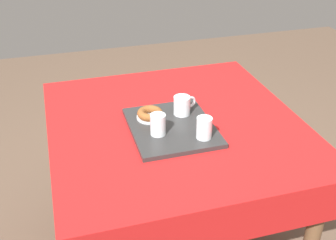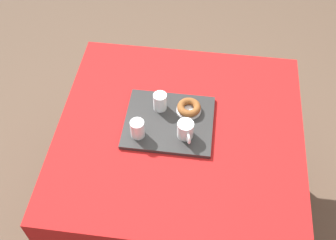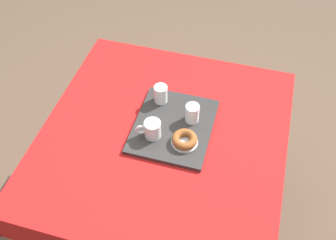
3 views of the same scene
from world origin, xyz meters
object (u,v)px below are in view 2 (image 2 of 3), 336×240
at_px(tea_mug_left, 186,130).
at_px(sugar_donut_left, 189,107).
at_px(water_glass_far, 160,102).
at_px(serving_tray, 169,122).
at_px(water_glass_near, 138,129).
at_px(donut_plate_left, 189,110).
at_px(dining_table, 179,143).

bearing_deg(tea_mug_left, sugar_donut_left, 89.33).
height_order(tea_mug_left, water_glass_far, water_glass_far).
distance_m(serving_tray, water_glass_far, 0.10).
xyz_separation_m(serving_tray, water_glass_near, (-0.13, -0.10, 0.05)).
bearing_deg(donut_plate_left, sugar_donut_left, 0.00).
relative_size(water_glass_near, donut_plate_left, 0.76).
distance_m(tea_mug_left, water_glass_far, 0.20).
distance_m(serving_tray, water_glass_near, 0.16).
bearing_deg(water_glass_far, sugar_donut_left, -0.20).
height_order(serving_tray, donut_plate_left, donut_plate_left).
bearing_deg(serving_tray, water_glass_near, -142.84).
height_order(dining_table, water_glass_near, water_glass_near).
bearing_deg(dining_table, tea_mug_left, -53.95).
bearing_deg(tea_mug_left, water_glass_near, -173.84).
relative_size(water_glass_near, water_glass_far, 1.00).
height_order(water_glass_far, donut_plate_left, water_glass_far).
distance_m(dining_table, sugar_donut_left, 0.18).
height_order(serving_tray, tea_mug_left, tea_mug_left).
bearing_deg(tea_mug_left, water_glass_far, 132.42).
height_order(dining_table, donut_plate_left, donut_plate_left).
relative_size(serving_tray, water_glass_far, 4.56).
bearing_deg(water_glass_near, water_glass_far, 65.57).
bearing_deg(water_glass_near, donut_plate_left, 38.46).
relative_size(serving_tray, sugar_donut_left, 3.66).
bearing_deg(donut_plate_left, water_glass_near, -141.54).
height_order(water_glass_near, donut_plate_left, water_glass_near).
relative_size(dining_table, sugar_donut_left, 10.20).
bearing_deg(serving_tray, water_glass_far, 124.98).
distance_m(dining_table, serving_tray, 0.13).
height_order(water_glass_near, water_glass_far, same).
bearing_deg(water_glass_near, tea_mug_left, 6.16).
bearing_deg(water_glass_near, sugar_donut_left, 38.46).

